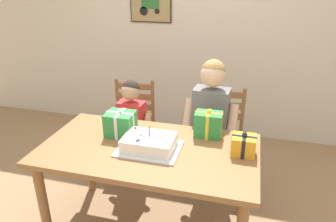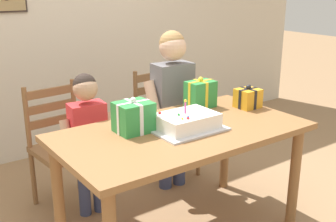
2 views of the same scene
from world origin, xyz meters
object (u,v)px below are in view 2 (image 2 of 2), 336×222
at_px(gift_box_corner_small, 248,98).
at_px(dining_table, 182,144).
at_px(gift_box_red_large, 200,94).
at_px(gift_box_beside_cake, 134,117).
at_px(birthday_cake, 187,122).
at_px(child_older, 173,95).
at_px(chair_left, 63,146).
at_px(child_younger, 88,132).
at_px(chair_right, 164,123).

bearing_deg(gift_box_corner_small, dining_table, -172.42).
distance_m(gift_box_red_large, gift_box_corner_small, 0.34).
height_order(gift_box_red_large, gift_box_beside_cake, gift_box_red_large).
bearing_deg(gift_box_red_large, birthday_cake, -139.79).
xyz_separation_m(gift_box_corner_small, child_older, (-0.30, 0.51, -0.05)).
bearing_deg(gift_box_red_large, gift_box_corner_small, -36.70).
distance_m(birthday_cake, chair_left, 1.04).
bearing_deg(gift_box_corner_small, gift_box_red_large, 143.30).
bearing_deg(chair_left, dining_table, -61.24).
xyz_separation_m(gift_box_red_large, child_younger, (-0.75, 0.31, -0.22)).
xyz_separation_m(gift_box_corner_small, chair_left, (-1.12, 0.75, -0.36)).
distance_m(chair_right, child_younger, 0.87).
relative_size(dining_table, gift_box_red_large, 6.85).
relative_size(dining_table, child_younger, 1.50).
bearing_deg(gift_box_beside_cake, dining_table, -26.99).
distance_m(gift_box_red_large, chair_left, 1.08).
distance_m(gift_box_corner_small, child_older, 0.59).
height_order(birthday_cake, gift_box_red_large, gift_box_red_large).
bearing_deg(chair_left, gift_box_corner_small, -33.78).
distance_m(dining_table, chair_left, 0.98).
bearing_deg(dining_table, chair_right, 61.66).
relative_size(gift_box_corner_small, chair_right, 0.19).
height_order(gift_box_red_large, chair_left, gift_box_red_large).
bearing_deg(child_older, chair_left, 163.88).
bearing_deg(chair_left, child_older, -16.12).
distance_m(gift_box_red_large, child_younger, 0.84).
bearing_deg(gift_box_red_large, dining_table, -142.91).
xyz_separation_m(gift_box_beside_cake, gift_box_corner_small, (0.93, -0.05, -0.02)).
height_order(birthday_cake, chair_left, birthday_cake).
bearing_deg(gift_box_beside_cake, child_younger, 101.44).
bearing_deg(child_older, gift_box_beside_cake, -143.78).
bearing_deg(chair_right, dining_table, -118.34).
relative_size(birthday_cake, chair_right, 0.48).
relative_size(dining_table, gift_box_corner_small, 9.09).
bearing_deg(chair_right, child_younger, -163.70).
distance_m(birthday_cake, chair_right, 1.02).
relative_size(gift_box_red_large, chair_left, 0.25).
bearing_deg(birthday_cake, gift_box_beside_cake, 150.63).
bearing_deg(chair_left, chair_right, 0.00).
distance_m(gift_box_beside_cake, child_older, 0.79).
bearing_deg(child_younger, birthday_cake, -58.88).
bearing_deg(child_older, dining_table, -121.33).
relative_size(gift_box_red_large, gift_box_corner_small, 1.33).
height_order(dining_table, gift_box_beside_cake, gift_box_beside_cake).
bearing_deg(birthday_cake, chair_left, 118.87).
distance_m(dining_table, child_younger, 0.70).
distance_m(gift_box_beside_cake, chair_left, 0.82).
distance_m(dining_table, gift_box_beside_cake, 0.36).
relative_size(gift_box_red_large, gift_box_beside_cake, 1.04).
distance_m(gift_box_beside_cake, child_younger, 0.52).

